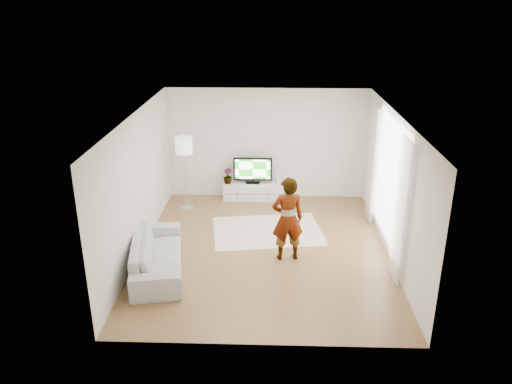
{
  "coord_description": "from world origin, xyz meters",
  "views": [
    {
      "loc": [
        0.14,
        -9.1,
        4.86
      ],
      "look_at": [
        -0.18,
        0.4,
        1.12
      ],
      "focal_mm": 35.0,
      "sensor_mm": 36.0,
      "label": 1
    }
  ],
  "objects_px": {
    "player": "(288,219)",
    "sofa": "(157,254)",
    "media_console": "(253,191)",
    "floor_lamp": "(184,149)",
    "television": "(253,170)",
    "rug": "(267,231)"
  },
  "relations": [
    {
      "from": "media_console",
      "to": "rug",
      "type": "height_order",
      "value": "media_console"
    },
    {
      "from": "media_console",
      "to": "player",
      "type": "bearing_deg",
      "value": -75.58
    },
    {
      "from": "media_console",
      "to": "rug",
      "type": "distance_m",
      "value": 1.93
    },
    {
      "from": "rug",
      "to": "television",
      "type": "bearing_deg",
      "value": 101.82
    },
    {
      "from": "floor_lamp",
      "to": "media_console",
      "type": "bearing_deg",
      "value": 21.85
    },
    {
      "from": "sofa",
      "to": "floor_lamp",
      "type": "bearing_deg",
      "value": -11.9
    },
    {
      "from": "player",
      "to": "television",
      "type": "bearing_deg",
      "value": -85.4
    },
    {
      "from": "sofa",
      "to": "floor_lamp",
      "type": "xyz_separation_m",
      "value": [
        0.07,
        2.99,
        1.19
      ]
    },
    {
      "from": "player",
      "to": "sofa",
      "type": "height_order",
      "value": "player"
    },
    {
      "from": "television",
      "to": "floor_lamp",
      "type": "xyz_separation_m",
      "value": [
        -1.59,
        -0.67,
        0.73
      ]
    },
    {
      "from": "television",
      "to": "rug",
      "type": "bearing_deg",
      "value": -78.18
    },
    {
      "from": "television",
      "to": "sofa",
      "type": "xyz_separation_m",
      "value": [
        -1.66,
        -3.66,
        -0.46
      ]
    },
    {
      "from": "media_console",
      "to": "rug",
      "type": "bearing_deg",
      "value": -78.01
    },
    {
      "from": "media_console",
      "to": "sofa",
      "type": "height_order",
      "value": "sofa"
    },
    {
      "from": "floor_lamp",
      "to": "player",
      "type": "bearing_deg",
      "value": -45.89
    },
    {
      "from": "television",
      "to": "floor_lamp",
      "type": "relative_size",
      "value": 0.54
    },
    {
      "from": "rug",
      "to": "sofa",
      "type": "xyz_separation_m",
      "value": [
        -2.06,
        -1.75,
        0.33
      ]
    },
    {
      "from": "player",
      "to": "floor_lamp",
      "type": "distance_m",
      "value": 3.5
    },
    {
      "from": "media_console",
      "to": "player",
      "type": "height_order",
      "value": "player"
    },
    {
      "from": "media_console",
      "to": "floor_lamp",
      "type": "height_order",
      "value": "floor_lamp"
    },
    {
      "from": "rug",
      "to": "floor_lamp",
      "type": "xyz_separation_m",
      "value": [
        -1.99,
        1.24,
        1.51
      ]
    },
    {
      "from": "player",
      "to": "sofa",
      "type": "bearing_deg",
      "value": 2.44
    }
  ]
}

